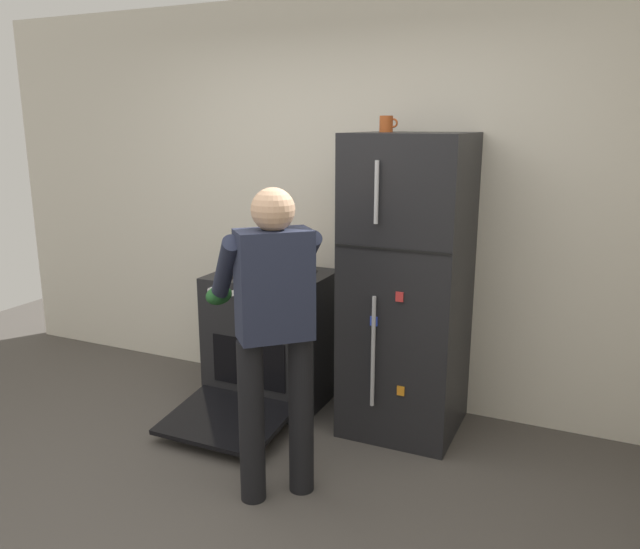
% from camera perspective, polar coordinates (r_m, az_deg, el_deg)
% --- Properties ---
extents(ground, '(8.00, 8.00, 0.00)m').
position_cam_1_polar(ground, '(3.17, -11.43, -23.25)').
color(ground, '#4C4742').
extents(kitchen_wall_back, '(6.00, 0.10, 2.70)m').
position_cam_1_polar(kitchen_wall_back, '(4.29, 3.15, 6.40)').
color(kitchen_wall_back, silver).
rests_on(kitchen_wall_back, ground).
extents(refrigerator, '(0.68, 0.72, 1.84)m').
position_cam_1_polar(refrigerator, '(3.86, 7.97, -1.08)').
color(refrigerator, black).
rests_on(refrigerator, ground).
extents(stove_range, '(0.76, 1.21, 0.91)m').
position_cam_1_polar(stove_range, '(4.34, -4.44, -5.89)').
color(stove_range, black).
rests_on(stove_range, ground).
extents(person_cook, '(0.70, 0.73, 1.60)m').
position_cam_1_polar(person_cook, '(3.11, -4.31, -3.84)').
color(person_cook, black).
rests_on(person_cook, ground).
extents(red_pot, '(0.33, 0.23, 0.13)m').
position_cam_1_polar(red_pot, '(4.09, -2.84, 0.67)').
color(red_pot, orange).
rests_on(red_pot, stove_range).
extents(coffee_mug, '(0.11, 0.08, 0.10)m').
position_cam_1_polar(coffee_mug, '(3.84, 6.08, 13.47)').
color(coffee_mug, '#B24C1E').
rests_on(coffee_mug, refrigerator).
extents(pepper_mill, '(0.05, 0.05, 0.17)m').
position_cam_1_polar(pepper_mill, '(4.52, -6.56, 2.09)').
color(pepper_mill, brown).
rests_on(pepper_mill, stove_range).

